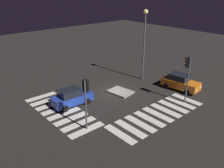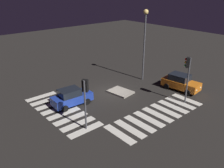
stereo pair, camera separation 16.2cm
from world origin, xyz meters
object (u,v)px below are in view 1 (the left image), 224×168
(car_orange, at_px, (180,82))
(traffic_light_east, at_px, (86,92))
(traffic_light_north, at_px, (188,69))
(street_lamp, at_px, (145,34))
(traffic_island, at_px, (121,92))
(car_blue, at_px, (72,97))

(car_orange, distance_m, traffic_light_east, 12.37)
(car_orange, height_order, traffic_light_north, traffic_light_north)
(car_orange, bearing_deg, street_lamp, -176.41)
(traffic_light_east, distance_m, street_lamp, 12.33)
(traffic_island, xyz_separation_m, traffic_light_north, (5.74, 3.10, 3.39))
(traffic_island, bearing_deg, car_orange, 56.09)
(car_blue, relative_size, traffic_light_east, 0.94)
(traffic_light_east, bearing_deg, street_lamp, -11.73)
(car_blue, distance_m, traffic_light_north, 11.20)
(car_orange, distance_m, car_blue, 11.89)
(traffic_light_north, relative_size, street_lamp, 0.56)
(car_blue, bearing_deg, traffic_light_north, -34.87)
(traffic_island, relative_size, street_lamp, 0.33)
(car_orange, bearing_deg, traffic_light_east, -98.59)
(traffic_light_north, bearing_deg, car_orange, -80.17)
(street_lamp, bearing_deg, traffic_light_east, -69.16)
(car_orange, distance_m, street_lamp, 6.75)
(traffic_light_north, distance_m, street_lamp, 7.30)
(car_orange, xyz_separation_m, traffic_light_north, (2.05, -2.39, 2.61))
(car_blue, bearing_deg, car_orange, -19.82)
(traffic_light_north, bearing_deg, traffic_light_east, 44.67)
(traffic_island, height_order, car_blue, car_blue)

